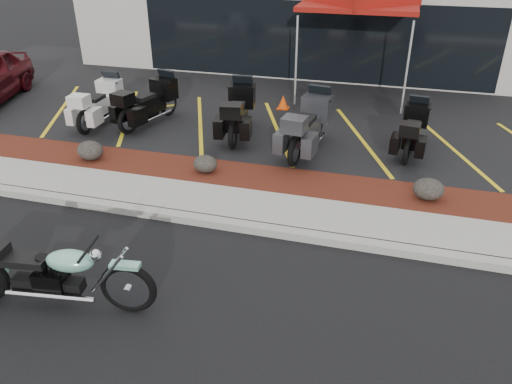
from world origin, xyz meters
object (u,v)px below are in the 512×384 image
(traffic_cone, at_px, (283,102))
(hero_cruiser, at_px, (128,281))
(touring_white, at_px, (113,93))
(popup_canopy, at_px, (361,0))

(traffic_cone, bearing_deg, hero_cruiser, -91.29)
(hero_cruiser, bearing_deg, touring_white, 112.93)
(popup_canopy, bearing_deg, hero_cruiser, -119.54)
(hero_cruiser, distance_m, traffic_cone, 9.05)
(traffic_cone, relative_size, popup_canopy, 0.09)
(hero_cruiser, xyz_separation_m, touring_white, (-4.34, 7.24, 0.23))
(hero_cruiser, relative_size, touring_white, 1.44)
(touring_white, xyz_separation_m, popup_canopy, (6.36, 3.89, 2.22))
(popup_canopy, bearing_deg, traffic_cone, -150.38)
(touring_white, bearing_deg, traffic_cone, -69.51)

